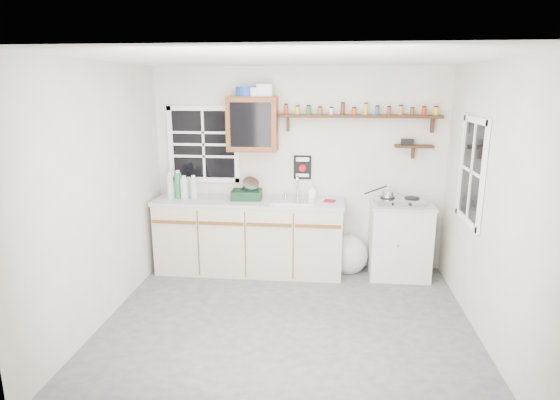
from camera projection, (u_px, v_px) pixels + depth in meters
The scene contains 18 objects.
room at pixel (288, 200), 4.31m from camera, with size 3.64×3.24×2.54m.
main_cabinet at pixel (249, 235), 5.81m from camera, with size 2.31×0.63×0.92m.
right_cabinet at pixel (399, 240), 5.66m from camera, with size 0.73×0.57×0.91m.
sink at pixel (293, 200), 5.65m from camera, with size 0.52×0.44×0.29m.
upper_cabinet at pixel (253, 124), 5.62m from camera, with size 0.60×0.32×0.65m.
upper_cabinet_clutter at pixel (253, 91), 5.53m from camera, with size 0.44×0.24×0.14m.
spice_shelf at pixel (360, 115), 5.54m from camera, with size 1.91×0.18×0.35m.
secondary_shelf at pixel (412, 146), 5.57m from camera, with size 0.45×0.16×0.24m.
warning_sign at pixel (302, 167), 5.83m from camera, with size 0.22×0.02×0.30m.
window_back at pixel (204, 144), 5.89m from camera, with size 0.93×0.03×0.98m.
window_right at pixel (472, 171), 4.62m from camera, with size 0.03×0.78×1.08m.
water_bottles at pixel (181, 187), 5.72m from camera, with size 0.37×0.14×0.35m.
dish_rack at pixel (248, 192), 5.71m from camera, with size 0.38×0.30×0.28m.
soap_bottle at pixel (312, 191), 5.72m from camera, with size 0.09×0.09×0.19m, color silver.
rag at pixel (330, 201), 5.60m from camera, with size 0.13×0.11×0.02m, color maroon.
hotplate at pixel (400, 201), 5.52m from camera, with size 0.59×0.35×0.08m.
saucepan at pixel (387, 194), 5.52m from camera, with size 0.34×0.19×0.15m.
trash_bag at pixel (349, 255), 5.84m from camera, with size 0.45×0.41×0.51m.
Camera 1 is at (0.35, -4.17, 2.28)m, focal length 30.00 mm.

